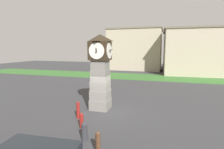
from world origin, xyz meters
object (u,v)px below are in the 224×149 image
clock_tower (100,71)px  bollard_near_tower (98,142)px  bollard_end_row (78,110)px  bollard_mid_row (84,131)px  bollard_far_row (82,120)px

clock_tower → bollard_near_tower: 6.08m
bollard_near_tower → bollard_end_row: bearing=129.4°
clock_tower → bollard_mid_row: (0.80, -4.44, -2.38)m
bollard_near_tower → bollard_mid_row: bearing=140.8°
clock_tower → bollard_near_tower: size_ratio=5.67×
clock_tower → bollard_end_row: 3.21m
bollard_far_row → bollard_end_row: bearing=125.2°
bollard_near_tower → bollard_end_row: bollard_end_row is taller
clock_tower → bollard_end_row: (-0.74, -2.14, -2.27)m
clock_tower → bollard_far_row: bearing=-88.6°
clock_tower → bollard_near_tower: bearing=-70.7°
bollard_far_row → bollard_mid_row: bearing=-57.7°
clock_tower → bollard_end_row: bearing=-109.0°
clock_tower → bollard_near_tower: (1.85, -5.30, -2.35)m
bollard_near_tower → bollard_end_row: size_ratio=0.86×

